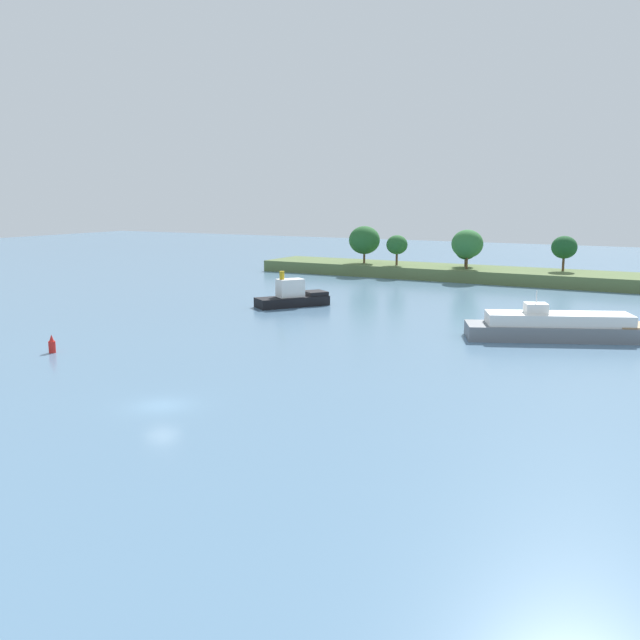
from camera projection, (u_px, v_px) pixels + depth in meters
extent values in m
plane|color=slate|center=(161.00, 406.00, 53.99)|extent=(400.00, 400.00, 0.00)
cube|color=#566B3D|center=(447.00, 272.00, 137.17)|extent=(76.78, 13.13, 2.26)
cylinder|color=#513823|center=(364.00, 258.00, 143.75)|extent=(0.44, 0.44, 2.16)
ellipsoid|color=#235B28|center=(364.00, 240.00, 143.12)|extent=(6.30, 6.30, 5.67)
cylinder|color=#513823|center=(397.00, 259.00, 139.21)|extent=(0.44, 0.44, 2.38)
ellipsoid|color=#235B28|center=(397.00, 245.00, 138.71)|extent=(4.18, 4.18, 3.76)
cylinder|color=#513823|center=(466.00, 263.00, 136.82)|extent=(0.44, 0.44, 1.55)
ellipsoid|color=#194C23|center=(466.00, 250.00, 136.40)|extent=(4.07, 4.07, 3.67)
cylinder|color=#513823|center=(467.00, 263.00, 132.39)|extent=(0.44, 0.44, 2.34)
ellipsoid|color=#2D6B33|center=(467.00, 244.00, 131.78)|extent=(5.90, 5.90, 5.31)
cylinder|color=#513823|center=(563.00, 264.00, 128.65)|extent=(0.44, 0.44, 2.50)
ellipsoid|color=#194C23|center=(564.00, 247.00, 128.11)|extent=(4.58, 4.58, 4.13)
cube|color=slate|center=(558.00, 332.00, 78.69)|extent=(20.40, 12.71, 1.67)
cube|color=white|center=(558.00, 319.00, 78.43)|extent=(16.05, 10.23, 1.30)
cube|color=white|center=(536.00, 308.00, 78.45)|extent=(3.11, 3.03, 1.10)
cube|color=#937551|center=(633.00, 325.00, 77.83)|extent=(5.13, 5.59, 0.16)
cylinder|color=silver|center=(537.00, 297.00, 78.23)|extent=(0.10, 0.10, 1.40)
cube|color=black|center=(292.00, 301.00, 102.36)|extent=(8.91, 10.77, 1.39)
cube|color=black|center=(315.00, 293.00, 103.84)|extent=(4.33, 4.26, 0.60)
cube|color=white|center=(290.00, 288.00, 101.88)|extent=(4.01, 4.37, 2.60)
cylinder|color=gold|center=(282.00, 275.00, 100.98)|extent=(0.70, 0.70, 1.20)
cylinder|color=black|center=(325.00, 298.00, 104.74)|extent=(0.75, 0.64, 0.70)
cylinder|color=red|center=(52.00, 347.00, 72.04)|extent=(0.70, 0.70, 1.20)
cone|color=red|center=(51.00, 338.00, 71.87)|extent=(0.49, 0.49, 0.70)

